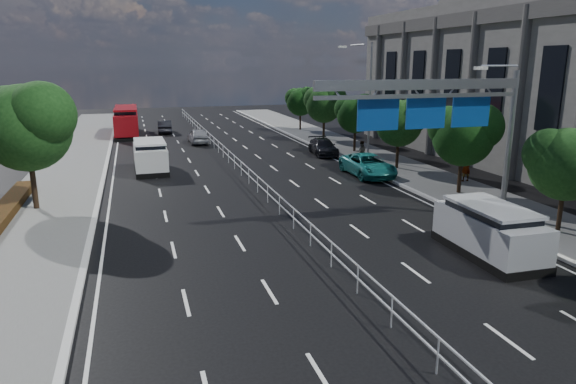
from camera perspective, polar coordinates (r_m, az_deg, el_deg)
name	(u,v)px	position (r m, az deg, el deg)	size (l,w,h in m)	color
ground	(419,357)	(14.68, 14.40, -17.32)	(160.00, 160.00, 0.00)	black
median_fence	(243,170)	(34.49, -5.00, 2.42)	(0.05, 85.00, 1.02)	silver
overhead_gantry	(442,106)	(24.75, 16.74, 9.10)	(10.24, 0.38, 7.45)	gray
streetlight_far	(367,94)	(40.52, 8.73, 10.76)	(2.78, 2.40, 9.00)	gray
civic_hall	(548,79)	(44.66, 26.93, 11.09)	(14.40, 36.00, 14.35)	slate
near_tree_back	(27,123)	(29.14, -26.99, 6.89)	(4.84, 4.51, 6.69)	black
far_tree_c	(568,160)	(25.52, 28.71, 3.14)	(3.52, 3.28, 4.94)	black
far_tree_d	(464,132)	(31.12, 19.02, 6.32)	(3.85, 3.59, 5.34)	black
far_tree_e	(400,120)	(37.43, 12.32, 7.78)	(3.63, 3.38, 5.13)	black
far_tree_f	(356,112)	(44.11, 7.58, 8.84)	(3.52, 3.28, 5.02)	black
far_tree_g	(325,102)	(51.00, 4.10, 9.94)	(3.96, 3.69, 5.45)	black
far_tree_h	(301,100)	(58.08, 1.43, 10.17)	(3.41, 3.18, 4.91)	black
white_minivan	(150,156)	(37.68, -15.06, 3.86)	(2.27, 5.12, 2.21)	black
red_bus	(127,121)	(57.33, -17.50, 7.58)	(2.46, 9.93, 2.96)	black
near_car_silver	(198,136)	(49.97, -9.97, 6.17)	(1.70, 4.24, 1.44)	#939499
near_car_dark	(165,127)	(58.11, -13.53, 7.07)	(1.45, 4.14, 1.37)	black
silver_minivan	(490,231)	(22.05, 21.48, -4.05)	(2.25, 5.08, 2.09)	black
parked_car_teal	(368,165)	(35.42, 8.87, 2.97)	(2.45, 5.31, 1.47)	#197472
parked_car_dark	(323,147)	(43.30, 3.92, 5.04)	(1.84, 4.52, 1.31)	black
pedestrian_a	(466,167)	(34.64, 19.18, 2.69)	(0.70, 0.46, 1.91)	gray
pedestrian_b	(361,152)	(39.41, 8.15, 4.46)	(0.80, 0.62, 1.64)	gray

